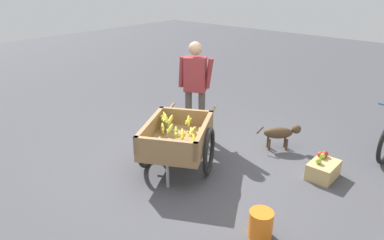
% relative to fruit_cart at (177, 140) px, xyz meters
% --- Properties ---
extents(ground_plane, '(24.00, 24.00, 0.00)m').
position_rel_fruit_cart_xyz_m(ground_plane, '(-0.16, 0.31, -0.44)').
color(ground_plane, '#47474C').
extents(fruit_cart, '(1.81, 1.45, 0.71)m').
position_rel_fruit_cart_xyz_m(fruit_cart, '(0.00, 0.00, 0.00)').
color(fruit_cart, '#937047').
rests_on(fruit_cart, ground).
extents(vendor_person, '(0.34, 0.52, 1.56)m').
position_rel_fruit_cart_xyz_m(vendor_person, '(-1.01, -0.54, 0.48)').
color(vendor_person, '#4C4742').
rests_on(vendor_person, ground).
extents(dog, '(0.48, 0.53, 0.40)m').
position_rel_fruit_cart_xyz_m(dog, '(-1.48, 0.78, -0.17)').
color(dog, '#4C3823').
rests_on(dog, ground).
extents(plastic_bucket, '(0.25, 0.25, 0.30)m').
position_rel_fruit_cart_xyz_m(plastic_bucket, '(0.44, 1.59, -0.30)').
color(plastic_bucket, orange).
rests_on(plastic_bucket, ground).
extents(apple_crate, '(0.44, 0.32, 0.31)m').
position_rel_fruit_cart_xyz_m(apple_crate, '(-1.10, 1.61, -0.32)').
color(apple_crate, tan).
rests_on(apple_crate, ground).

